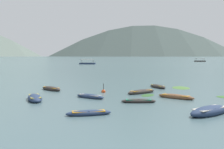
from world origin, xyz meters
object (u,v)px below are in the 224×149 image
Objects in this scene: rowboat_4 at (141,92)px; rowboat_6 at (139,101)px; rowboat_2 at (35,98)px; mooring_buoy at (103,91)px; rowboat_3 at (90,96)px; rowboat_0 at (89,113)px; rowboat_1 at (176,97)px; rowboat_8 at (210,111)px; ferry_1 at (87,63)px; rowboat_10 at (158,87)px; rowboat_7 at (51,89)px; ferry_0 at (200,61)px.

rowboat_4 is 5.81m from rowboat_6.
rowboat_2 is at bearing 179.47° from rowboat_6.
rowboat_4 is at bearing -2.52° from mooring_buoy.
rowboat_4 reaches higher than rowboat_3.
rowboat_3 is at bearing -143.60° from rowboat_4.
rowboat_4 reaches higher than rowboat_0.
rowboat_2 is at bearing -169.03° from rowboat_1.
rowboat_6 is at bearing -55.23° from mooring_buoy.
rowboat_8 is (5.25, -4.13, 0.10)m from rowboat_6.
rowboat_2 is 100.74m from ferry_1.
rowboat_10 reaches higher than rowboat_6.
rowboat_2 is 7.12m from rowboat_7.
mooring_buoy is at bearing 93.24° from rowboat_0.
ferry_1 is 6.45× the size of mooring_buoy.
rowboat_8 reaches higher than rowboat_7.
ferry_0 is 0.97× the size of ferry_1.
rowboat_6 is 0.44× the size of ferry_0.
rowboat_4 is 0.90× the size of rowboat_8.
rowboat_3 is at bearing 100.90° from rowboat_0.
rowboat_0 is 1.05× the size of rowboat_6.
rowboat_2 is at bearing -82.53° from rowboat_7.
mooring_buoy reaches higher than rowboat_1.
rowboat_7 is at bearing 145.04° from rowboat_8.
ferry_0 and ferry_1 have the same top height.
rowboat_8 reaches higher than rowboat_3.
mooring_buoy is (22.09, -93.51, -0.34)m from ferry_1.
rowboat_3 is 11.66m from rowboat_10.
rowboat_4 is 11.14m from rowboat_8.
mooring_buoy is (-43.49, -152.66, -0.34)m from ferry_0.
rowboat_0 is 0.92× the size of rowboat_1.
rowboat_0 is 11.41m from mooring_buoy.
rowboat_10 is 8.28m from mooring_buoy.
mooring_buoy is at bearing 132.89° from rowboat_8.
rowboat_7 is (-14.58, 4.41, 0.01)m from rowboat_1.
rowboat_8 is at bearing -34.96° from rowboat_7.
ferry_0 reaches higher than rowboat_3.
ferry_1 is at bearing 102.33° from rowboat_3.
rowboat_1 reaches higher than rowboat_6.
rowboat_0 is at bearing -104.64° from ferry_0.
rowboat_10 is at bearing -72.07° from ferry_1.
rowboat_8 is (5.03, -9.94, 0.07)m from rowboat_4.
rowboat_10 is (-1.32, 8.34, 0.00)m from rowboat_1.
ferry_1 reaches higher than rowboat_0.
ferry_1 is at bearing 107.93° from rowboat_10.
ferry_1 reaches higher than rowboat_6.
mooring_buoy reaches higher than rowboat_0.
rowboat_1 is 0.94× the size of rowboat_8.
rowboat_2 is 1.17× the size of rowboat_7.
rowboat_8 is at bearing 8.22° from rowboat_0.
rowboat_8 is at bearing -15.52° from rowboat_2.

